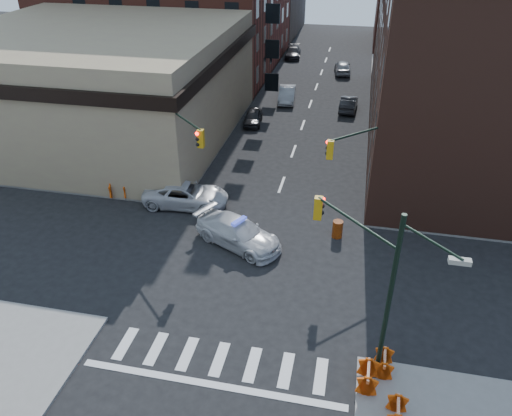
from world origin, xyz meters
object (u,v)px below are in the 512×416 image
at_px(pickup, 186,195).
at_px(barricade_se_a, 384,363).
at_px(parked_car_wfar, 287,94).
at_px(barrel_road, 337,229).
at_px(barrel_bank, 194,194).
at_px(parked_car_enear, 349,103).
at_px(pedestrian_b, 108,177).
at_px(barricade_nw_a, 162,196).
at_px(police_car, 238,233).
at_px(parked_car_wnear, 253,117).
at_px(pedestrian_a, 152,184).

xyz_separation_m(pickup, barricade_se_a, (12.87, -11.88, -0.19)).
distance_m(parked_car_wfar, barrel_road, 25.21).
relative_size(parked_car_wfar, barrel_road, 4.20).
relative_size(barrel_bank, barricade_se_a, 0.78).
distance_m(pickup, barricade_se_a, 17.52).
bearing_deg(parked_car_enear, parked_car_wfar, -9.36).
relative_size(parked_car_wfar, pedestrian_b, 2.79).
relative_size(barrel_bank, barricade_nw_a, 0.81).
xyz_separation_m(police_car, barricade_se_a, (8.36, -8.12, -0.21)).
xyz_separation_m(barrel_road, barricade_se_a, (2.66, -10.14, 0.04)).
relative_size(parked_car_wnear, barrel_bank, 4.12).
bearing_deg(pedestrian_b, parked_car_wnear, 39.23).
distance_m(parked_car_wfar, barricade_se_a, 35.69).
relative_size(police_car, parked_car_enear, 1.29).
distance_m(barrel_road, barricade_se_a, 10.48).
height_order(police_car, barrel_bank, police_car).
bearing_deg(pickup, pedestrian_a, 79.02).
xyz_separation_m(parked_car_wfar, barrel_bank, (-3.00, -21.76, -0.30)).
height_order(pedestrian_a, barricade_nw_a, pedestrian_a).
bearing_deg(pedestrian_a, barricade_se_a, -39.17).
bearing_deg(pedestrian_b, parked_car_enear, 27.72).
distance_m(parked_car_wfar, pedestrian_b, 23.49).
height_order(barricade_se_a, barricade_nw_a, barricade_se_a).
relative_size(parked_car_wfar, barrel_bank, 5.01).
height_order(barrel_road, barricade_se_a, barrel_road).
bearing_deg(parked_car_wnear, parked_car_wfar, 67.62).
height_order(pedestrian_b, barrel_road, pedestrian_b).
bearing_deg(parked_car_wfar, barricade_se_a, -80.00).
bearing_deg(barrel_bank, barrel_road, -14.09).
bearing_deg(police_car, pedestrian_a, 86.55).
bearing_deg(parked_car_wfar, pedestrian_b, -119.24).
height_order(police_car, barricade_se_a, police_car).
relative_size(pedestrian_a, barrel_road, 1.82).
bearing_deg(police_car, barrel_bank, 69.74).
xyz_separation_m(pickup, barrel_road, (10.21, -1.74, -0.23)).
relative_size(parked_car_enear, barrel_bank, 4.68).
bearing_deg(barricade_nw_a, parked_car_wfar, 85.36).
relative_size(parked_car_wfar, pedestrian_a, 2.30).
distance_m(parked_car_enear, barrel_bank, 22.42).
xyz_separation_m(barrel_bank, barricade_se_a, (12.57, -12.63, 0.13)).
relative_size(parked_car_wnear, pedestrian_b, 2.29).
bearing_deg(barricade_se_a, police_car, 47.66).
distance_m(police_car, pickup, 5.87).
relative_size(police_car, parked_car_wfar, 1.20).
bearing_deg(pedestrian_b, police_car, -48.08).
distance_m(pedestrian_b, barrel_road, 16.58).
xyz_separation_m(parked_car_wnear, pedestrian_a, (-3.74, -15.23, 0.51)).
relative_size(pickup, pedestrian_b, 3.40).
relative_size(parked_car_wfar, barricade_se_a, 3.89).
distance_m(parked_car_wnear, barricade_nw_a, 15.93).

